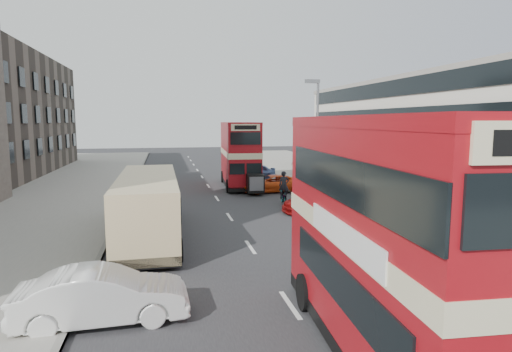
{
  "coord_description": "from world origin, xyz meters",
  "views": [
    {
      "loc": [
        -3.51,
        -9.66,
        5.39
      ],
      "look_at": [
        -0.04,
        6.64,
        3.26
      ],
      "focal_mm": 30.27,
      "sensor_mm": 36.0,
      "label": 1
    }
  ],
  "objects": [
    {
      "name": "ground",
      "position": [
        0.0,
        0.0,
        0.0
      ],
      "size": [
        160.0,
        160.0,
        0.0
      ],
      "primitive_type": "plane",
      "color": "#28282B",
      "rests_on": "ground"
    },
    {
      "name": "road_surface",
      "position": [
        0.0,
        20.0,
        0.01
      ],
      "size": [
        12.0,
        90.0,
        0.01
      ],
      "primitive_type": "cube",
      "color": "#28282B",
      "rests_on": "ground"
    },
    {
      "name": "pavement_right",
      "position": [
        12.0,
        20.0,
        0.07
      ],
      "size": [
        12.0,
        90.0,
        0.15
      ],
      "primitive_type": "cube",
      "color": "gray",
      "rests_on": "ground"
    },
    {
      "name": "pavement_left",
      "position": [
        -12.0,
        20.0,
        0.07
      ],
      "size": [
        12.0,
        90.0,
        0.15
      ],
      "primitive_type": "cube",
      "color": "gray",
      "rests_on": "ground"
    },
    {
      "name": "kerb_left",
      "position": [
        -6.1,
        20.0,
        0.07
      ],
      "size": [
        0.2,
        90.0,
        0.16
      ],
      "primitive_type": "cube",
      "color": "gray",
      "rests_on": "ground"
    },
    {
      "name": "kerb_right",
      "position": [
        6.1,
        20.0,
        0.07
      ],
      "size": [
        0.2,
        90.0,
        0.16
      ],
      "primitive_type": "cube",
      "color": "gray",
      "rests_on": "ground"
    },
    {
      "name": "commercial_row",
      "position": [
        19.95,
        22.0,
        4.7
      ],
      "size": [
        9.9,
        46.2,
        9.3
      ],
      "color": "beige",
      "rests_on": "ground"
    },
    {
      "name": "street_lamp",
      "position": [
        6.52,
        18.0,
        4.78
      ],
      "size": [
        1.0,
        0.2,
        8.12
      ],
      "color": "slate",
      "rests_on": "ground"
    },
    {
      "name": "bus_main",
      "position": [
        1.42,
        -1.16,
        2.8
      ],
      "size": [
        3.21,
        9.81,
        5.32
      ],
      "rotation": [
        0.0,
        0.0,
        3.08
      ],
      "color": "black",
      "rests_on": "ground"
    },
    {
      "name": "bus_second",
      "position": [
        2.55,
        25.19,
        2.69
      ],
      "size": [
        3.06,
        9.41,
        5.11
      ],
      "rotation": [
        0.0,
        0.0,
        3.08
      ],
      "color": "black",
      "rests_on": "ground"
    },
    {
      "name": "coach",
      "position": [
        -4.31,
        10.5,
        1.59
      ],
      "size": [
        2.7,
        10.18,
        2.69
      ],
      "rotation": [
        0.0,
        0.0,
        0.01
      ],
      "color": "black",
      "rests_on": "ground"
    },
    {
      "name": "car_left_front",
      "position": [
        -5.22,
        2.0,
        0.74
      ],
      "size": [
        4.56,
        1.74,
        1.48
      ],
      "primitive_type": "imported",
      "rotation": [
        0.0,
        0.0,
        1.61
      ],
      "color": "white",
      "rests_on": "ground"
    },
    {
      "name": "car_right_a",
      "position": [
        5.44,
        14.13,
        0.67
      ],
      "size": [
        4.69,
        2.06,
        1.34
      ],
      "primitive_type": "imported",
      "rotation": [
        0.0,
        0.0,
        -1.53
      ],
      "color": "maroon",
      "rests_on": "ground"
    },
    {
      "name": "car_right_b",
      "position": [
        4.4,
        21.91,
        0.65
      ],
      "size": [
        4.73,
        2.24,
        1.31
      ],
      "primitive_type": "imported",
      "rotation": [
        0.0,
        0.0,
        -1.56
      ],
      "color": "#E24B16",
      "rests_on": "ground"
    },
    {
      "name": "car_right_c",
      "position": [
        4.7,
        29.77,
        0.68
      ],
      "size": [
        4.11,
        1.91,
        1.36
      ],
      "primitive_type": "imported",
      "rotation": [
        0.0,
        0.0,
        -1.65
      ],
      "color": "#506CA1",
      "rests_on": "ground"
    },
    {
      "name": "pedestrian_near",
      "position": [
        7.5,
        14.82,
        1.04
      ],
      "size": [
        0.78,
        0.66,
        1.77
      ],
      "primitive_type": "imported",
      "rotation": [
        0.0,
        0.0,
        3.54
      ],
      "color": "gray",
      "rests_on": "pavement_right"
    },
    {
      "name": "pedestrian_far",
      "position": [
        9.24,
        30.88,
        1.1
      ],
      "size": [
        1.2,
        0.72,
        1.91
      ],
      "primitive_type": "imported",
      "rotation": [
        0.0,
        0.0,
        -0.24
      ],
      "color": "gray",
      "rests_on": "pavement_right"
    },
    {
      "name": "cyclist",
      "position": [
        4.03,
        17.01,
        0.72
      ],
      "size": [
        0.87,
        1.93,
        2.17
      ],
      "rotation": [
        0.0,
        0.0,
        -0.12
      ],
      "color": "gray",
      "rests_on": "ground"
    }
  ]
}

